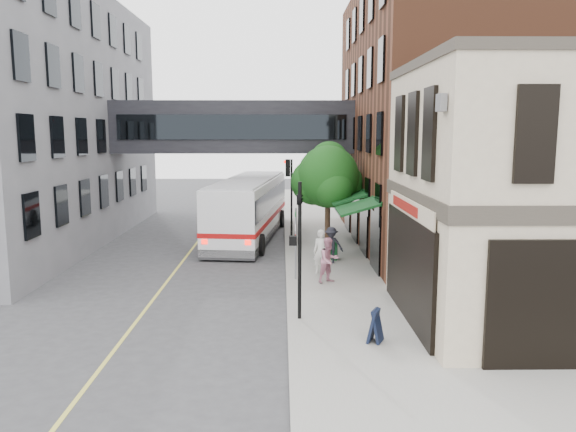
{
  "coord_description": "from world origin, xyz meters",
  "views": [
    {
      "loc": [
        -0.18,
        -15.74,
        6.2
      ],
      "look_at": [
        0.04,
        3.15,
        3.38
      ],
      "focal_mm": 35.0,
      "sensor_mm": 36.0,
      "label": 1
    }
  ],
  "objects_px": {
    "pedestrian_a": "(321,252)",
    "pedestrian_b": "(329,260)",
    "pedestrian_c": "(331,245)",
    "sandwich_board": "(375,326)",
    "bus": "(249,206)",
    "newspaper_box": "(333,251)"
  },
  "relations": [
    {
      "from": "pedestrian_a",
      "to": "pedestrian_b",
      "type": "bearing_deg",
      "value": -75.5
    },
    {
      "from": "pedestrian_b",
      "to": "pedestrian_c",
      "type": "distance_m",
      "value": 3.47
    },
    {
      "from": "pedestrian_a",
      "to": "pedestrian_b",
      "type": "height_order",
      "value": "pedestrian_a"
    },
    {
      "from": "pedestrian_c",
      "to": "sandwich_board",
      "type": "bearing_deg",
      "value": -80.47
    },
    {
      "from": "bus",
      "to": "pedestrian_a",
      "type": "xyz_separation_m",
      "value": [
        3.63,
        -9.02,
        -0.83
      ]
    },
    {
      "from": "bus",
      "to": "pedestrian_b",
      "type": "bearing_deg",
      "value": -69.99
    },
    {
      "from": "bus",
      "to": "pedestrian_b",
      "type": "relative_size",
      "value": 7.06
    },
    {
      "from": "newspaper_box",
      "to": "sandwich_board",
      "type": "height_order",
      "value": "sandwich_board"
    },
    {
      "from": "pedestrian_b",
      "to": "sandwich_board",
      "type": "distance_m",
      "value": 6.64
    },
    {
      "from": "pedestrian_b",
      "to": "newspaper_box",
      "type": "bearing_deg",
      "value": 51.68
    },
    {
      "from": "newspaper_box",
      "to": "sandwich_board",
      "type": "distance_m",
      "value": 10.69
    },
    {
      "from": "pedestrian_a",
      "to": "sandwich_board",
      "type": "distance_m",
      "value": 8.17
    },
    {
      "from": "pedestrian_c",
      "to": "sandwich_board",
      "type": "relative_size",
      "value": 1.74
    },
    {
      "from": "sandwich_board",
      "to": "pedestrian_c",
      "type": "bearing_deg",
      "value": 117.29
    },
    {
      "from": "pedestrian_b",
      "to": "newspaper_box",
      "type": "relative_size",
      "value": 2.08
    },
    {
      "from": "pedestrian_b",
      "to": "newspaper_box",
      "type": "distance_m",
      "value": 4.17
    },
    {
      "from": "pedestrian_a",
      "to": "pedestrian_c",
      "type": "bearing_deg",
      "value": 79.36
    },
    {
      "from": "pedestrian_b",
      "to": "pedestrian_a",
      "type": "bearing_deg",
      "value": 66.73
    },
    {
      "from": "pedestrian_c",
      "to": "newspaper_box",
      "type": "height_order",
      "value": "pedestrian_c"
    },
    {
      "from": "bus",
      "to": "pedestrian_c",
      "type": "height_order",
      "value": "bus"
    },
    {
      "from": "pedestrian_a",
      "to": "newspaper_box",
      "type": "height_order",
      "value": "pedestrian_a"
    },
    {
      "from": "pedestrian_c",
      "to": "bus",
      "type": "bearing_deg",
      "value": 128.02
    }
  ]
}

